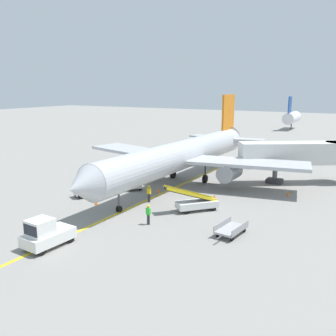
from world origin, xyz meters
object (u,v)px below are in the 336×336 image
at_px(safety_cone_wingtip_right, 288,193).
at_px(airliner, 183,155).
at_px(jet_bridge, 303,153).
at_px(pushback_tug, 46,234).
at_px(baggage_tug_near_wing, 87,188).
at_px(baggage_cart_loaded, 231,229).
at_px(belt_loader_aft_hold, 196,202).
at_px(ground_crew_marshaller, 148,214).
at_px(safety_cone_wingtip_left, 96,203).
at_px(safety_cone_tail_area, 214,197).
at_px(safety_cone_nose_right, 158,190).
at_px(safety_cone_nose_left, 115,167).
at_px(ground_crew_wing_walker, 149,193).
at_px(belt_loader_forward_hold, 132,180).

bearing_deg(safety_cone_wingtip_right, airliner, -175.46).
xyz_separation_m(jet_bridge, pushback_tug, (-12.28, -27.78, -2.55)).
relative_size(baggage_tug_near_wing, baggage_cart_loaded, 0.71).
xyz_separation_m(belt_loader_aft_hold, ground_crew_marshaller, (-1.87, -5.12, 0.13)).
distance_m(baggage_tug_near_wing, safety_cone_wingtip_left, 3.24).
height_order(pushback_tug, baggage_cart_loaded, pushback_tug).
height_order(pushback_tug, safety_cone_wingtip_right, pushback_tug).
bearing_deg(safety_cone_wingtip_left, airliner, 73.09).
height_order(pushback_tug, safety_cone_tail_area, pushback_tug).
height_order(airliner, jet_bridge, airliner).
height_order(pushback_tug, ground_crew_marshaller, pushback_tug).
bearing_deg(ground_crew_marshaller, safety_cone_nose_right, 116.26).
height_order(baggage_tug_near_wing, safety_cone_nose_left, baggage_tug_near_wing).
height_order(baggage_cart_loaded, ground_crew_wing_walker, ground_crew_wing_walker).
bearing_deg(safety_cone_tail_area, belt_loader_forward_hold, -177.86).
height_order(safety_cone_wingtip_left, safety_cone_wingtip_right, same).
height_order(ground_crew_marshaller, safety_cone_wingtip_right, ground_crew_marshaller).
xyz_separation_m(ground_crew_marshaller, safety_cone_nose_left, (-15.48, 15.73, -0.69)).
height_order(jet_bridge, belt_loader_aft_hold, jet_bridge).
bearing_deg(safety_cone_nose_left, ground_crew_marshaller, -45.45).
bearing_deg(ground_crew_wing_walker, belt_loader_aft_hold, -0.58).
bearing_deg(baggage_cart_loaded, jet_bridge, 85.09).
bearing_deg(pushback_tug, ground_crew_wing_walker, 86.91).
height_order(airliner, safety_cone_nose_right, airliner).
distance_m(belt_loader_aft_hold, safety_cone_tail_area, 4.24).
relative_size(safety_cone_wingtip_left, safety_cone_wingtip_right, 1.00).
height_order(safety_cone_nose_left, safety_cone_wingtip_right, same).
height_order(belt_loader_forward_hold, ground_crew_wing_walker, belt_loader_forward_hold).
height_order(airliner, belt_loader_aft_hold, airliner).
xyz_separation_m(baggage_cart_loaded, safety_cone_nose_left, (-22.21, 14.47, -0.25)).
bearing_deg(ground_crew_wing_walker, safety_cone_nose_left, 139.25).
relative_size(baggage_tug_near_wing, belt_loader_forward_hold, 0.61).
height_order(airliner, safety_cone_nose_left, airliner).
xyz_separation_m(baggage_tug_near_wing, ground_crew_wing_walker, (6.61, 1.50, -0.02)).
distance_m(pushback_tug, safety_cone_wingtip_right, 24.87).
xyz_separation_m(pushback_tug, safety_cone_tail_area, (5.89, 16.65, -0.77)).
distance_m(belt_loader_forward_hold, safety_cone_wingtip_left, 7.10).
bearing_deg(jet_bridge, ground_crew_marshaller, -112.27).
height_order(belt_loader_aft_hold, safety_cone_nose_right, belt_loader_aft_hold).
bearing_deg(belt_loader_forward_hold, ground_crew_wing_walker, -38.77).
relative_size(baggage_cart_loaded, ground_crew_marshaller, 2.25).
bearing_deg(safety_cone_nose_left, pushback_tug, -63.34).
bearing_deg(belt_loader_aft_hold, baggage_cart_loaded, -38.54).
xyz_separation_m(belt_loader_forward_hold, safety_cone_nose_left, (-7.54, 6.77, -0.56)).
height_order(ground_crew_marshaller, safety_cone_wingtip_left, ground_crew_marshaller).
bearing_deg(baggage_cart_loaded, safety_cone_wingtip_left, 177.29).
distance_m(safety_cone_nose_right, safety_cone_tail_area, 6.28).
height_order(pushback_tug, belt_loader_forward_hold, belt_loader_forward_hold).
xyz_separation_m(airliner, ground_crew_wing_walker, (0.49, -8.23, -2.51)).
distance_m(pushback_tug, safety_cone_tail_area, 17.68).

